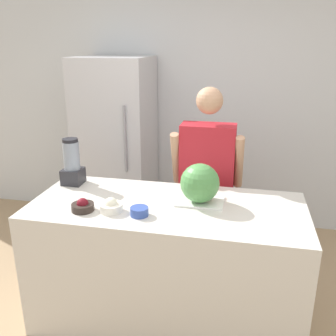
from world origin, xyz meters
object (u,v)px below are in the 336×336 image
bowl_cream (111,206)px  blender (72,164)px  refrigerator (117,147)px  person (207,184)px  bowl_small_blue (139,211)px  watermelon (200,183)px  bowl_cherries (83,206)px

bowl_cream → blender: (-0.46, 0.42, 0.13)m
refrigerator → person: (1.03, -0.68, -0.08)m
bowl_cream → bowl_small_blue: bowl_cream is taller
watermelon → person: bearing=91.1°
bowl_cream → bowl_small_blue: (0.20, -0.02, -0.01)m
refrigerator → watermelon: size_ratio=6.87×
person → watermelon: size_ratio=6.16×
watermelon → bowl_cherries: (-0.73, -0.28, -0.12)m
person → bowl_small_blue: (-0.34, -0.86, 0.11)m
bowl_small_blue → bowl_cherries: bearing=-179.0°
refrigerator → person: refrigerator is taller
watermelon → bowl_cream: bearing=-155.3°
refrigerator → bowl_small_blue: bearing=-65.8°
bowl_cream → blender: bearing=138.0°
person → watermelon: 0.63m
bowl_cherries → bowl_small_blue: (0.38, 0.01, -0.00)m
person → bowl_small_blue: person is taller
bowl_cherries → bowl_cream: (0.19, 0.03, 0.00)m
bowl_cream → bowl_small_blue: size_ratio=1.27×
watermelon → bowl_cream: (-0.55, -0.25, -0.11)m
bowl_cream → bowl_small_blue: 0.20m
watermelon → bowl_cherries: watermelon is taller
watermelon → refrigerator: bearing=129.4°
bowl_cream → blender: size_ratio=0.41×
bowl_small_blue → blender: bearing=146.5°
refrigerator → bowl_small_blue: size_ratio=15.61×
person → bowl_cherries: size_ratio=11.10×
refrigerator → blender: bearing=-88.4°
bowl_cherries → refrigerator: bearing=101.2°
person → blender: size_ratio=4.56×
bowl_cherries → blender: blender is taller
person → watermelon: (0.01, -0.59, 0.23)m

